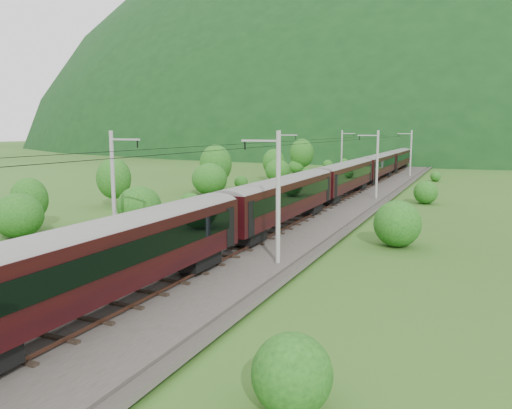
% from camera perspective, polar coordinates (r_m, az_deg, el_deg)
% --- Properties ---
extents(ground, '(600.00, 600.00, 0.00)m').
position_cam_1_polar(ground, '(33.50, -7.48, -5.97)').
color(ground, '#294916').
rests_on(ground, ground).
extents(railbed, '(14.00, 220.00, 0.30)m').
position_cam_1_polar(railbed, '(42.10, -0.38, -2.70)').
color(railbed, '#38332D').
rests_on(railbed, ground).
extents(track_left, '(2.40, 220.00, 0.27)m').
position_cam_1_polar(track_left, '(43.08, -3.29, -2.15)').
color(track_left, brown).
rests_on(track_left, railbed).
extents(track_right, '(2.40, 220.00, 0.27)m').
position_cam_1_polar(track_right, '(41.14, 2.67, -2.66)').
color(track_right, brown).
rests_on(track_right, railbed).
extents(catenary_left, '(2.54, 192.28, 8.00)m').
position_cam_1_polar(catenary_left, '(64.07, 2.74, 5.07)').
color(catenary_left, gray).
rests_on(catenary_left, railbed).
extents(catenary_right, '(2.54, 192.28, 8.00)m').
position_cam_1_polar(catenary_right, '(60.74, 13.60, 4.66)').
color(catenary_right, gray).
rests_on(catenary_right, railbed).
extents(overhead_wires, '(4.83, 198.00, 0.03)m').
position_cam_1_polar(overhead_wires, '(41.31, -0.39, 6.80)').
color(overhead_wires, black).
rests_on(overhead_wires, ground).
extents(mountain_main, '(504.00, 360.00, 244.00)m').
position_cam_1_polar(mountain_main, '(288.25, 20.67, 6.32)').
color(mountain_main, black).
rests_on(mountain_main, ground).
extents(mountain_ridge, '(336.00, 280.00, 132.00)m').
position_cam_1_polar(mountain_ridge, '(355.22, 1.25, 7.17)').
color(mountain_ridge, black).
rests_on(mountain_ridge, ground).
extents(train, '(2.76, 154.33, 4.79)m').
position_cam_1_polar(train, '(61.09, 10.04, 3.67)').
color(train, black).
rests_on(train, ground).
extents(hazard_post_near, '(0.14, 0.14, 1.36)m').
position_cam_1_polar(hazard_post_near, '(74.35, 10.53, 2.69)').
color(hazard_post_near, red).
rests_on(hazard_post_near, railbed).
extents(hazard_post_far, '(0.17, 0.17, 1.63)m').
position_cam_1_polar(hazard_post_far, '(66.86, 9.09, 2.21)').
color(hazard_post_far, red).
rests_on(hazard_post_far, railbed).
extents(signal, '(0.22, 0.22, 1.97)m').
position_cam_1_polar(signal, '(78.60, 7.90, 3.41)').
color(signal, black).
rests_on(signal, railbed).
extents(vegetation_left, '(13.13, 144.73, 6.68)m').
position_cam_1_polar(vegetation_left, '(58.88, -7.72, 2.75)').
color(vegetation_left, '#174412').
rests_on(vegetation_left, ground).
extents(vegetation_right, '(4.50, 99.21, 3.18)m').
position_cam_1_polar(vegetation_right, '(23.27, 11.33, -8.96)').
color(vegetation_right, '#174412').
rests_on(vegetation_right, ground).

